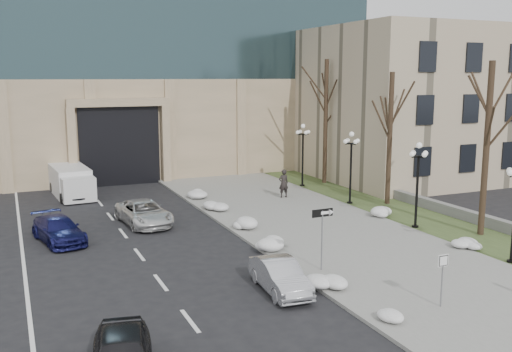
# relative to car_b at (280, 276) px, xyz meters

# --- Properties ---
(sidewalk) EXTENTS (9.00, 40.00, 0.12)m
(sidewalk) POSITION_rel_car_b_xyz_m (6.00, 6.78, -0.57)
(sidewalk) COLOR gray
(sidewalk) RESTS_ON ground
(curb) EXTENTS (0.30, 40.00, 0.14)m
(curb) POSITION_rel_car_b_xyz_m (1.50, 6.78, -0.56)
(curb) COLOR gray
(curb) RESTS_ON ground
(grass_strip) EXTENTS (4.00, 40.00, 0.10)m
(grass_strip) POSITION_rel_car_b_xyz_m (12.50, 6.78, -0.58)
(grass_strip) COLOR #374623
(grass_strip) RESTS_ON ground
(stone_wall) EXTENTS (0.50, 30.00, 0.70)m
(stone_wall) POSITION_rel_car_b_xyz_m (14.50, 8.78, -0.28)
(stone_wall) COLOR slate
(stone_wall) RESTS_ON ground
(classical_building) EXTENTS (22.00, 18.12, 12.00)m
(classical_building) POSITION_rel_car_b_xyz_m (24.50, 20.76, 5.37)
(classical_building) COLOR tan
(classical_building) RESTS_ON ground
(car_b) EXTENTS (1.59, 3.89, 1.25)m
(car_b) POSITION_rel_car_b_xyz_m (0.00, 0.00, 0.00)
(car_b) COLOR #B5B7BD
(car_b) RESTS_ON ground
(car_c) EXTENTS (2.70, 4.68, 1.28)m
(car_c) POSITION_rel_car_b_xyz_m (-7.24, 10.47, 0.01)
(car_c) COLOR #161850
(car_c) RESTS_ON ground
(car_d) EXTENTS (2.70, 5.03, 1.34)m
(car_d) POSITION_rel_car_b_xyz_m (-2.54, 12.18, 0.04)
(car_d) COLOR silver
(car_d) RESTS_ON ground
(car_e) EXTENTS (1.75, 3.86, 1.28)m
(car_e) POSITION_rel_car_b_xyz_m (-5.45, 20.57, 0.02)
(car_e) COLOR #2B2B2F
(car_e) RESTS_ON ground
(pedestrian) EXTENTS (0.71, 0.47, 1.92)m
(pedestrian) POSITION_rel_car_b_xyz_m (7.63, 15.07, 0.46)
(pedestrian) COLOR black
(pedestrian) RESTS_ON sidewalk
(box_truck) EXTENTS (2.62, 6.41, 1.99)m
(box_truck) POSITION_rel_car_b_xyz_m (-5.42, 21.93, 0.34)
(box_truck) COLOR silver
(box_truck) RESTS_ON ground
(one_way_sign) EXTENTS (1.03, 0.28, 2.77)m
(one_way_sign) POSITION_rel_car_b_xyz_m (2.74, 1.24, 1.66)
(one_way_sign) COLOR slate
(one_way_sign) RESTS_ON ground
(keep_sign) EXTENTS (0.44, 0.06, 2.05)m
(keep_sign) POSITION_rel_car_b_xyz_m (4.49, -3.88, 0.88)
(keep_sign) COLOR slate
(keep_sign) RESTS_ON ground
(snow_clump_b) EXTENTS (1.10, 1.60, 0.36)m
(snow_clump_b) POSITION_rel_car_b_xyz_m (1.93, -4.61, -0.33)
(snow_clump_b) COLOR white
(snow_clump_b) RESTS_ON sidewalk
(snow_clump_c) EXTENTS (1.10, 1.60, 0.36)m
(snow_clump_c) POSITION_rel_car_b_xyz_m (1.70, -0.72, -0.33)
(snow_clump_c) COLOR white
(snow_clump_c) RESTS_ON sidewalk
(snow_clump_d) EXTENTS (1.10, 1.60, 0.36)m
(snow_clump_d) POSITION_rel_car_b_xyz_m (1.90, 4.72, -0.33)
(snow_clump_d) COLOR white
(snow_clump_d) RESTS_ON sidewalk
(snow_clump_e) EXTENTS (1.10, 1.60, 0.36)m
(snow_clump_e) POSITION_rel_car_b_xyz_m (2.13, 8.60, -0.33)
(snow_clump_e) COLOR white
(snow_clump_e) RESTS_ON sidewalk
(snow_clump_f) EXTENTS (1.10, 1.60, 0.36)m
(snow_clump_f) POSITION_rel_car_b_xyz_m (1.97, 13.40, -0.33)
(snow_clump_f) COLOR white
(snow_clump_f) RESTS_ON sidewalk
(snow_clump_g) EXTENTS (1.10, 1.60, 0.36)m
(snow_clump_g) POSITION_rel_car_b_xyz_m (2.14, 17.30, -0.33)
(snow_clump_g) COLOR white
(snow_clump_g) RESTS_ON sidewalk
(snow_clump_i) EXTENTS (1.10, 1.60, 0.36)m
(snow_clump_i) POSITION_rel_car_b_xyz_m (10.27, 1.20, -0.33)
(snow_clump_i) COLOR white
(snow_clump_i) RESTS_ON sidewalk
(snow_clump_j) EXTENTS (1.10, 1.60, 0.36)m
(snow_clump_j) POSITION_rel_car_b_xyz_m (10.28, 7.99, -0.33)
(snow_clump_j) COLOR white
(snow_clump_j) RESTS_ON sidewalk
(lamppost_b) EXTENTS (1.18, 1.18, 4.76)m
(lamppost_b) POSITION_rel_car_b_xyz_m (10.80, 5.28, 2.45)
(lamppost_b) COLOR black
(lamppost_b) RESTS_ON ground
(lamppost_c) EXTENTS (1.18, 1.18, 4.76)m
(lamppost_c) POSITION_rel_car_b_xyz_m (10.80, 11.78, 2.45)
(lamppost_c) COLOR black
(lamppost_c) RESTS_ON ground
(lamppost_d) EXTENTS (1.18, 1.18, 4.76)m
(lamppost_d) POSITION_rel_car_b_xyz_m (10.80, 18.28, 2.45)
(lamppost_d) COLOR black
(lamppost_d) RESTS_ON ground
(tree_near) EXTENTS (3.20, 3.20, 9.00)m
(tree_near) POSITION_rel_car_b_xyz_m (13.00, 2.78, 5.20)
(tree_near) COLOR black
(tree_near) RESTS_ON ground
(tree_mid) EXTENTS (3.20, 3.20, 8.50)m
(tree_mid) POSITION_rel_car_b_xyz_m (13.00, 10.78, 4.88)
(tree_mid) COLOR black
(tree_mid) RESTS_ON ground
(tree_far) EXTENTS (3.20, 3.20, 9.50)m
(tree_far) POSITION_rel_car_b_xyz_m (13.00, 18.78, 5.52)
(tree_far) COLOR black
(tree_far) RESTS_ON ground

